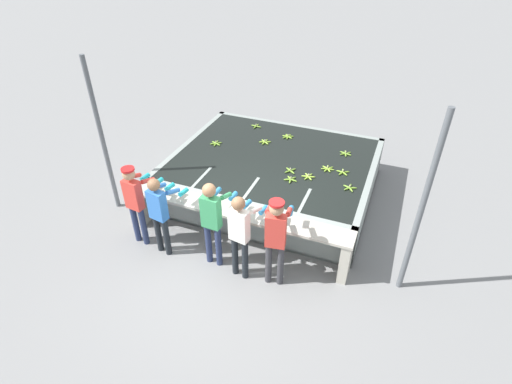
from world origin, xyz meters
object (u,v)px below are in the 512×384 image
(worker_1, at_px, (160,210))
(knife_0, at_px, (205,201))
(banana_bunch_floating_0, at_px, (288,136))
(support_post_left, at_px, (102,139))
(banana_bunch_floating_2, at_px, (265,142))
(banana_bunch_floating_7, at_px, (346,153))
(banana_bunch_floating_4, at_px, (290,171))
(banana_bunch_floating_6, at_px, (350,188))
(banana_bunch_floating_9, at_px, (328,169))
(worker_2, at_px, (212,217))
(worker_3, at_px, (240,230))
(worker_4, at_px, (276,234))
(banana_bunch_floating_5, at_px, (308,177))
(worker_0, at_px, (135,198))
(banana_bunch_floating_10, at_px, (343,172))
(banana_bunch_floating_8, at_px, (291,179))
(support_post_right, at_px, (421,210))
(banana_bunch_floating_1, at_px, (256,126))
(banana_bunch_floating_3, at_px, (216,143))

(worker_1, xyz_separation_m, knife_0, (0.55, 0.62, -0.08))
(banana_bunch_floating_0, xyz_separation_m, support_post_left, (-2.87, -2.80, 0.73))
(banana_bunch_floating_2, relative_size, banana_bunch_floating_7, 1.01)
(banana_bunch_floating_7, height_order, support_post_left, support_post_left)
(worker_1, height_order, banana_bunch_floating_4, worker_1)
(banana_bunch_floating_6, bearing_deg, banana_bunch_floating_9, 136.18)
(worker_2, xyz_separation_m, worker_3, (0.55, -0.10, -0.03))
(worker_4, bearing_deg, banana_bunch_floating_9, 84.34)
(banana_bunch_floating_2, bearing_deg, worker_1, -103.51)
(banana_bunch_floating_9, bearing_deg, worker_3, -108.05)
(worker_3, distance_m, support_post_left, 3.40)
(banana_bunch_floating_5, distance_m, banana_bunch_floating_7, 1.31)
(worker_0, distance_m, worker_3, 2.09)
(banana_bunch_floating_5, xyz_separation_m, knife_0, (-1.53, -1.48, -0.01))
(banana_bunch_floating_2, distance_m, banana_bunch_floating_10, 2.03)
(banana_bunch_floating_9, relative_size, banana_bunch_floating_10, 1.02)
(banana_bunch_floating_8, height_order, banana_bunch_floating_9, same)
(banana_bunch_floating_0, relative_size, banana_bunch_floating_4, 1.14)
(banana_bunch_floating_8, bearing_deg, worker_2, -114.38)
(worker_1, xyz_separation_m, banana_bunch_floating_7, (2.58, 3.31, -0.07))
(worker_0, distance_m, support_post_right, 4.74)
(worker_4, distance_m, banana_bunch_floating_5, 2.06)
(banana_bunch_floating_0, height_order, banana_bunch_floating_8, same)
(banana_bunch_floating_1, xyz_separation_m, banana_bunch_floating_3, (-0.52, -1.17, -0.00))
(banana_bunch_floating_2, height_order, support_post_left, support_post_left)
(worker_2, xyz_separation_m, worker_4, (1.14, -0.05, 0.01))
(support_post_right, bearing_deg, worker_2, -168.86)
(worker_1, relative_size, banana_bunch_floating_8, 5.79)
(banana_bunch_floating_2, height_order, banana_bunch_floating_5, same)
(worker_3, relative_size, banana_bunch_floating_0, 5.83)
(banana_bunch_floating_6, relative_size, support_post_left, 0.09)
(banana_bunch_floating_6, bearing_deg, banana_bunch_floating_1, 145.21)
(banana_bunch_floating_8, distance_m, support_post_left, 3.73)
(worker_4, height_order, banana_bunch_floating_3, worker_4)
(worker_2, bearing_deg, worker_4, -2.31)
(worker_4, bearing_deg, worker_0, 179.20)
(banana_bunch_floating_0, height_order, banana_bunch_floating_1, same)
(banana_bunch_floating_2, relative_size, banana_bunch_floating_8, 1.03)
(banana_bunch_floating_10, bearing_deg, worker_3, -114.48)
(banana_bunch_floating_3, distance_m, banana_bunch_floating_7, 2.90)
(banana_bunch_floating_7, distance_m, banana_bunch_floating_9, 0.80)
(worker_1, bearing_deg, knife_0, 48.46)
(banana_bunch_floating_2, distance_m, banana_bunch_floating_7, 1.83)
(worker_2, height_order, banana_bunch_floating_9, worker_2)
(banana_bunch_floating_2, bearing_deg, banana_bunch_floating_8, -51.37)
(worker_4, xyz_separation_m, support_post_left, (-3.83, 0.76, 0.57))
(banana_bunch_floating_1, height_order, banana_bunch_floating_6, same)
(banana_bunch_floating_6, bearing_deg, worker_3, -124.39)
(banana_bunch_floating_9, height_order, knife_0, banana_bunch_floating_9)
(worker_3, bearing_deg, banana_bunch_floating_9, 71.95)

